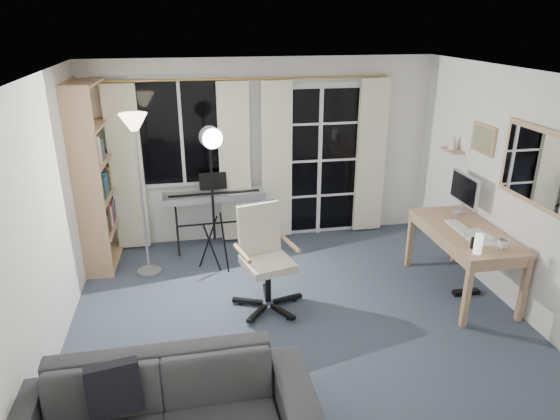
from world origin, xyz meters
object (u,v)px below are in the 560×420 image
(monitor, at_px, (464,190))
(studio_light, at_px, (212,155))
(office_chair, at_px, (263,248))
(desk, at_px, (465,237))
(mug, at_px, (503,243))
(bookshelf, at_px, (92,181))
(torchiere_lamp, at_px, (136,148))
(keyboard_piano, at_px, (214,197))
(sofa, at_px, (159,401))

(monitor, bearing_deg, studio_light, 170.35)
(office_chair, distance_m, monitor, 2.41)
(studio_light, height_order, desk, studio_light)
(office_chair, distance_m, desk, 2.18)
(office_chair, bearing_deg, mug, -30.42)
(desk, bearing_deg, bookshelf, 159.62)
(monitor, bearing_deg, torchiere_lamp, 170.59)
(office_chair, bearing_deg, studio_light, 105.70)
(keyboard_piano, relative_size, monitor, 2.44)
(keyboard_piano, xyz_separation_m, studio_light, (-0.04, -0.67, 0.73))
(bookshelf, relative_size, office_chair, 2.04)
(monitor, bearing_deg, office_chair, -172.97)
(desk, bearing_deg, sofa, -152.47)
(bookshelf, relative_size, desk, 1.60)
(sofa, bearing_deg, torchiere_lamp, 94.68)
(mug, bearing_deg, monitor, 84.20)
(studio_light, distance_m, sofa, 2.82)
(torchiere_lamp, relative_size, monitor, 3.56)
(studio_light, xyz_separation_m, sofa, (-0.56, -2.57, -1.02))
(office_chair, distance_m, mug, 2.37)
(keyboard_piano, distance_m, office_chair, 1.50)
(office_chair, distance_m, sofa, 2.07)
(torchiere_lamp, height_order, sofa, torchiere_lamp)
(office_chair, relative_size, desk, 0.78)
(studio_light, bearing_deg, monitor, -23.21)
(studio_light, height_order, sofa, studio_light)
(keyboard_piano, height_order, studio_light, studio_light)
(office_chair, relative_size, monitor, 2.04)
(studio_light, height_order, mug, studio_light)
(sofa, bearing_deg, keyboard_piano, 79.05)
(monitor, bearing_deg, keyboard_piano, 157.47)
(bookshelf, distance_m, monitor, 4.34)
(keyboard_piano, height_order, desk, keyboard_piano)
(desk, bearing_deg, keyboard_piano, 148.16)
(office_chair, height_order, mug, office_chair)
(torchiere_lamp, bearing_deg, office_chair, -35.76)
(desk, xyz_separation_m, monitor, (0.20, 0.45, 0.37))
(monitor, xyz_separation_m, sofa, (-3.36, -2.08, -0.60))
(bookshelf, distance_m, keyboard_piano, 1.48)
(sofa, bearing_deg, desk, 26.74)
(mug, relative_size, sofa, 0.06)
(torchiere_lamp, distance_m, sofa, 2.93)
(bookshelf, xyz_separation_m, studio_light, (1.40, -0.57, 0.39))
(mug, bearing_deg, office_chair, 163.61)
(keyboard_piano, relative_size, mug, 10.71)
(torchiere_lamp, distance_m, office_chair, 1.77)
(desk, bearing_deg, torchiere_lamp, 162.93)
(desk, height_order, sofa, sofa)
(desk, height_order, mug, mug)
(studio_light, distance_m, monitor, 2.88)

